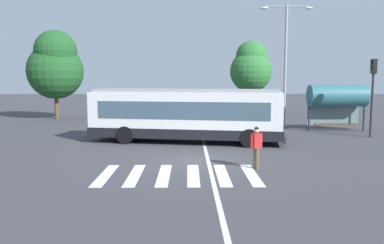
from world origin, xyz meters
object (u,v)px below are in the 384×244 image
(parked_car_white, at_px, (180,114))
(background_tree_left, at_px, (55,65))
(parked_car_champagne, at_px, (247,114))
(background_tree_right, at_px, (251,67))
(parked_car_black, at_px, (212,114))
(pedestrian_crossing_street, at_px, (256,145))
(twin_arm_street_lamp, at_px, (286,53))
(traffic_light_far_corner, at_px, (373,85))
(city_transit_bus, at_px, (186,115))
(bus_stop_shelter, at_px, (337,97))

(parked_car_white, bearing_deg, background_tree_left, 161.11)
(parked_car_white, relative_size, background_tree_left, 0.56)
(parked_car_champagne, bearing_deg, background_tree_right, 78.99)
(parked_car_black, relative_size, background_tree_right, 0.61)
(parked_car_black, height_order, background_tree_right, background_tree_right)
(pedestrian_crossing_street, bearing_deg, background_tree_left, 126.92)
(parked_car_champagne, bearing_deg, parked_car_white, 178.54)
(twin_arm_street_lamp, xyz_separation_m, background_tree_left, (-19.37, 6.13, -0.69))
(parked_car_white, bearing_deg, parked_car_black, 0.16)
(parked_car_white, height_order, background_tree_left, background_tree_left)
(pedestrian_crossing_street, distance_m, twin_arm_street_lamp, 15.05)
(traffic_light_far_corner, bearing_deg, parked_car_black, 141.26)
(background_tree_left, xyz_separation_m, background_tree_right, (18.34, 3.34, -0.04))
(pedestrian_crossing_street, distance_m, parked_car_champagne, 15.84)
(parked_car_white, xyz_separation_m, parked_car_champagne, (5.56, -0.14, 0.00))
(parked_car_white, relative_size, parked_car_black, 1.00)
(city_transit_bus, distance_m, background_tree_right, 17.94)
(parked_car_champagne, bearing_deg, bus_stop_shelter, -36.93)
(parked_car_white, xyz_separation_m, background_tree_right, (6.99, 7.22, 4.07))
(pedestrian_crossing_street, distance_m, background_tree_left, 24.98)
(parked_car_champagne, distance_m, background_tree_right, 8.54)
(pedestrian_crossing_street, relative_size, bus_stop_shelter, 0.43)
(city_transit_bus, relative_size, parked_car_white, 2.51)
(parked_car_champagne, xyz_separation_m, background_tree_right, (1.43, 7.36, 4.07))
(background_tree_right, bearing_deg, parked_car_black, -120.78)
(traffic_light_far_corner, bearing_deg, background_tree_right, 109.13)
(bus_stop_shelter, relative_size, background_tree_left, 0.50)
(parked_car_black, xyz_separation_m, parked_car_champagne, (2.86, -0.15, 0.00))
(city_transit_bus, distance_m, parked_car_white, 9.27)
(twin_arm_street_lamp, bearing_deg, parked_car_champagne, 139.39)
(bus_stop_shelter, bearing_deg, city_transit_bus, -155.52)
(parked_car_champagne, relative_size, twin_arm_street_lamp, 0.50)
(parked_car_white, bearing_deg, pedestrian_crossing_street, -77.63)
(parked_car_white, bearing_deg, parked_car_champagne, -1.46)
(twin_arm_street_lamp, bearing_deg, pedestrian_crossing_street, -108.50)
(pedestrian_crossing_street, bearing_deg, bus_stop_shelter, 56.02)
(bus_stop_shelter, bearing_deg, parked_car_white, 158.64)
(background_tree_right, bearing_deg, background_tree_left, -169.68)
(parked_car_champagne, bearing_deg, city_transit_bus, -118.76)
(parked_car_black, height_order, background_tree_left, background_tree_left)
(background_tree_right, bearing_deg, parked_car_champagne, -101.01)
(pedestrian_crossing_street, bearing_deg, parked_car_champagne, 82.43)
(pedestrian_crossing_street, relative_size, parked_car_white, 0.38)
(parked_car_black, relative_size, twin_arm_street_lamp, 0.50)
(pedestrian_crossing_street, bearing_deg, traffic_light_far_corner, 43.80)
(parked_car_black, distance_m, background_tree_left, 15.13)
(parked_car_white, distance_m, twin_arm_street_lamp, 9.61)
(traffic_light_far_corner, relative_size, twin_arm_street_lamp, 0.53)
(city_transit_bus, relative_size, background_tree_right, 1.52)
(city_transit_bus, relative_size, pedestrian_crossing_street, 6.58)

